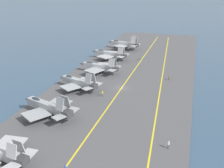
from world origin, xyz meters
TOP-DOWN VIEW (x-y plane):
  - ground_plane at (0.00, 0.00)m, footprint 2000.00×2000.00m
  - carrier_deck at (0.00, 0.00)m, footprint 188.47×43.72m
  - deck_stripe_foul_line at (0.00, -12.02)m, footprint 169.25×11.95m
  - deck_stripe_centerline at (0.00, 0.00)m, footprint 169.62×0.36m
  - parked_jet_second at (-23.91, 13.15)m, footprint 13.84×16.77m
  - parked_jet_third at (-5.01, 12.86)m, footprint 12.38×15.51m
  - parked_jet_fourth at (11.90, 11.55)m, footprint 13.67×16.21m
  - parked_jet_fifth at (30.74, 13.40)m, footprint 12.82×17.15m
  - parked_jet_sixth at (49.57, 12.01)m, footprint 11.90×16.64m
  - crew_brown_vest at (11.51, -13.62)m, footprint 0.45×0.45m
  - crew_yellow_vest at (-8.30, 3.78)m, footprint 0.46×0.43m
  - crew_green_vest at (32.92, 0.58)m, footprint 0.42×0.46m
  - crew_white_vest at (-30.02, -17.54)m, footprint 0.46×0.41m
  - crew_blue_vest at (-42.88, -0.64)m, footprint 0.44×0.46m

SIDE VIEW (x-z plane):
  - ground_plane at x=0.00m, z-range 0.00..0.00m
  - carrier_deck at x=0.00m, z-range 0.00..0.40m
  - deck_stripe_foul_line at x=0.00m, z-range 0.40..0.41m
  - deck_stripe_centerline at x=0.00m, z-range 0.40..0.41m
  - crew_brown_vest at x=11.51m, z-range 0.49..2.20m
  - crew_blue_vest at x=-42.88m, z-range 0.48..2.21m
  - crew_white_vest at x=-30.02m, z-range 0.49..2.22m
  - crew_yellow_vest at x=-8.30m, z-range 0.49..2.26m
  - crew_green_vest at x=32.92m, z-range 0.49..2.33m
  - parked_jet_fifth at x=30.74m, z-range -0.13..5.68m
  - parked_jet_third at x=-5.01m, z-range -0.38..6.00m
  - parked_jet_fourth at x=11.90m, z-range -0.18..6.04m
  - parked_jet_second at x=-23.91m, z-range -0.34..6.33m
  - parked_jet_sixth at x=49.57m, z-range -0.32..6.68m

